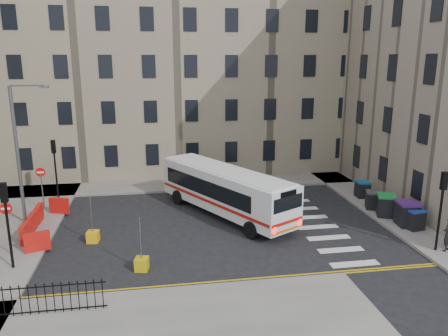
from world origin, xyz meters
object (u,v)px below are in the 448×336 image
object	(u,v)px
wheelie_bin_d	(373,200)
wheelie_bin_e	(362,189)
wheelie_bin_a	(414,219)
streetlamp	(17,153)
bollard_chevron	(142,264)
wheelie_bin_c	(386,205)
bus	(225,189)
pedestrian	(448,234)
bollard_yellow	(93,237)
wheelie_bin_b	(407,214)

from	to	relation	value
wheelie_bin_d	wheelie_bin_e	xyz separation A→B (m)	(0.45, 2.35, -0.00)
wheelie_bin_a	wheelie_bin_e	size ratio (longest dim) A/B	1.06
streetlamp	bollard_chevron	distance (m)	10.59
wheelie_bin_c	wheelie_bin_d	world-z (taller)	wheelie_bin_c
bus	wheelie_bin_a	world-z (taller)	bus
bus	wheelie_bin_d	world-z (taller)	bus
streetlamp	wheelie_bin_d	bearing A→B (deg)	-2.77
streetlamp	pedestrian	bearing A→B (deg)	-19.13
bus	bollard_yellow	size ratio (longest dim) A/B	17.47
bus	wheelie_bin_c	size ratio (longest dim) A/B	6.85
wheelie_bin_c	pedestrian	bearing A→B (deg)	-62.83
streetlamp	bus	distance (m)	12.26
wheelie_bin_e	bollard_yellow	xyz separation A→B (m)	(-17.72, -4.55, -0.42)
wheelie_bin_a	bollard_yellow	world-z (taller)	wheelie_bin_a
wheelie_bin_d	wheelie_bin_e	size ratio (longest dim) A/B	1.12
streetlamp	wheelie_bin_b	bearing A→B (deg)	-10.59
wheelie_bin_e	wheelie_bin_b	bearing A→B (deg)	-84.53
wheelie_bin_b	bollard_chevron	xyz separation A→B (m)	(-15.12, -2.82, -0.56)
wheelie_bin_a	bollard_chevron	xyz separation A→B (m)	(-15.23, -2.30, -0.44)
streetlamp	wheelie_bin_a	distance (m)	22.90
pedestrian	bollard_chevron	xyz separation A→B (m)	(-15.17, 0.72, -0.78)
wheelie_bin_a	pedestrian	size ratio (longest dim) A/B	0.64
wheelie_bin_a	pedestrian	distance (m)	3.04
wheelie_bin_a	wheelie_bin_d	size ratio (longest dim) A/B	0.94
streetlamp	wheelie_bin_e	xyz separation A→B (m)	(21.99, 1.31, -3.62)
wheelie_bin_b	bollard_yellow	size ratio (longest dim) A/B	2.34
streetlamp	bollard_yellow	distance (m)	6.71
pedestrian	bollard_chevron	bearing A→B (deg)	-33.47
wheelie_bin_b	bollard_yellow	xyz separation A→B (m)	(-17.76, 0.87, -0.56)
wheelie_bin_a	wheelie_bin_b	distance (m)	0.54
streetlamp	wheelie_bin_e	bearing A→B (deg)	3.40
wheelie_bin_c	bollard_chevron	distance (m)	15.42
bollard_yellow	wheelie_bin_a	bearing A→B (deg)	-4.44
wheelie_bin_a	bollard_yellow	distance (m)	17.92
streetlamp	wheelie_bin_a	bearing A→B (deg)	-11.83
bus	bollard_yellow	distance (m)	8.37
bus	bollard_yellow	bearing A→B (deg)	172.09
pedestrian	bus	bearing A→B (deg)	-66.95
wheelie_bin_d	bollard_chevron	xyz separation A→B (m)	(-14.63, -5.89, -0.42)
bollard_yellow	wheelie_bin_d	bearing A→B (deg)	7.27
wheelie_bin_a	wheelie_bin_e	xyz separation A→B (m)	(-0.14, 5.94, -0.02)
wheelie_bin_d	bus	bearing A→B (deg)	-164.80
bollard_chevron	streetlamp	bearing A→B (deg)	134.88
wheelie_bin_e	pedestrian	distance (m)	8.97
wheelie_bin_d	pedestrian	distance (m)	6.64
wheelie_bin_d	bollard_chevron	distance (m)	15.78
wheelie_bin_d	pedestrian	size ratio (longest dim) A/B	0.68
wheelie_bin_c	bollard_yellow	world-z (taller)	wheelie_bin_c
bollard_chevron	wheelie_bin_d	bearing A→B (deg)	21.95
wheelie_bin_a	wheelie_bin_b	size ratio (longest dim) A/B	0.84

